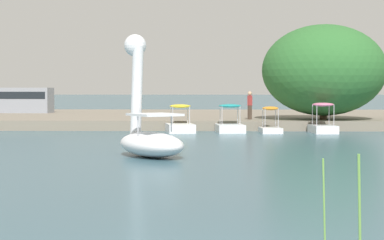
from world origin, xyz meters
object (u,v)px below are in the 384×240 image
at_px(pedal_boat_teal, 230,125).
at_px(parked_van, 24,99).
at_px(swan_boat, 148,129).
at_px(person_on_path, 250,104).
at_px(pedal_boat_pink, 323,124).
at_px(tree_willow_overhanging, 324,70).
at_px(pedal_boat_yellow, 180,125).
at_px(pedal_boat_orange, 270,125).

height_order(pedal_boat_teal, parked_van, parked_van).
distance_m(swan_boat, person_on_path, 17.06).
bearing_deg(parked_van, pedal_boat_teal, -43.18).
bearing_deg(pedal_boat_pink, parked_van, 144.09).
distance_m(swan_boat, tree_willow_overhanging, 18.62).
bearing_deg(pedal_boat_yellow, pedal_boat_teal, 3.64).
bearing_deg(pedal_boat_yellow, pedal_boat_orange, -2.37).
xyz_separation_m(pedal_boat_yellow, person_on_path, (3.93, 3.38, 1.07)).
distance_m(swan_boat, pedal_boat_pink, 15.29).
xyz_separation_m(pedal_boat_teal, tree_willow_overhanging, (5.51, 3.03, 3.03)).
bearing_deg(parked_van, swan_boat, -66.33).
xyz_separation_m(pedal_boat_teal, pedal_boat_yellow, (-2.68, -0.17, -0.01)).
bearing_deg(pedal_boat_orange, pedal_boat_yellow, 177.63).
relative_size(pedal_boat_orange, parked_van, 0.43).
relative_size(person_on_path, parked_van, 0.38).
bearing_deg(tree_willow_overhanging, pedal_boat_teal, -151.21).
xyz_separation_m(swan_boat, person_on_path, (4.41, 16.47, 0.53)).
bearing_deg(person_on_path, pedal_boat_orange, -75.88).
relative_size(pedal_boat_pink, pedal_boat_orange, 1.19).
bearing_deg(person_on_path, tree_willow_overhanging, -2.43).
relative_size(pedal_boat_yellow, parked_van, 0.55).
bearing_deg(pedal_boat_pink, person_on_path, 136.44).
bearing_deg(tree_willow_overhanging, pedal_boat_yellow, -158.67).
bearing_deg(tree_willow_overhanging, person_on_path, 177.57).
bearing_deg(tree_willow_overhanging, pedal_boat_pink, -99.56).
xyz_separation_m(pedal_boat_orange, tree_willow_overhanging, (3.36, 3.40, 3.01)).
bearing_deg(pedal_boat_yellow, swan_boat, -92.11).
xyz_separation_m(pedal_boat_pink, pedal_boat_orange, (-2.80, -0.06, -0.06)).
relative_size(pedal_boat_yellow, tree_willow_overhanging, 0.30).
bearing_deg(tree_willow_overhanging, swan_boat, -118.04).
xyz_separation_m(pedal_boat_yellow, tree_willow_overhanging, (8.19, 3.20, 3.04)).
bearing_deg(pedal_boat_pink, pedal_boat_orange, -178.79).
relative_size(swan_boat, person_on_path, 2.59).
relative_size(tree_willow_overhanging, person_on_path, 4.82).
relative_size(pedal_boat_pink, tree_willow_overhanging, 0.28).
distance_m(pedal_boat_teal, person_on_path, 3.60).
xyz_separation_m(swan_boat, pedal_boat_yellow, (0.48, 13.09, -0.53)).
relative_size(swan_boat, pedal_boat_pink, 1.91).
bearing_deg(pedal_boat_yellow, parked_van, 130.95).
bearing_deg(pedal_boat_pink, tree_willow_overhanging, 80.44).
xyz_separation_m(tree_willow_overhanging, person_on_path, (-4.26, 0.18, -1.97)).
distance_m(pedal_boat_pink, pedal_boat_yellow, 7.63).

